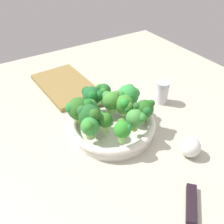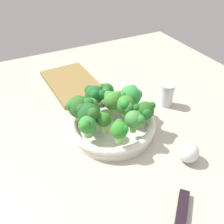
# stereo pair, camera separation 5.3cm
# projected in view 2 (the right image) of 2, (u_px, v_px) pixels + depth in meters

# --- Properties ---
(ground_plane) EXTENTS (1.30, 1.30, 0.03)m
(ground_plane) POSITION_uv_depth(u_px,v_px,m) (109.00, 137.00, 0.75)
(ground_plane) COLOR #B2AF9B
(bowl) EXTENTS (0.26, 0.26, 0.04)m
(bowl) POSITION_uv_depth(u_px,v_px,m) (112.00, 126.00, 0.74)
(bowl) COLOR silver
(bowl) RESTS_ON ground_plane
(broccoli_floret_0) EXTENTS (0.06, 0.05, 0.06)m
(broccoli_floret_0) POSITION_uv_depth(u_px,v_px,m) (88.00, 125.00, 0.65)
(broccoli_floret_0) COLOR #8FC269
(broccoli_floret_0) RESTS_ON bowl
(broccoli_floret_1) EXTENTS (0.07, 0.08, 0.08)m
(broccoli_floret_1) POSITION_uv_depth(u_px,v_px,m) (80.00, 107.00, 0.71)
(broccoli_floret_1) COLOR #93C65E
(broccoli_floret_1) RESTS_ON bowl
(broccoli_floret_2) EXTENTS (0.04, 0.05, 0.05)m
(broccoli_floret_2) POSITION_uv_depth(u_px,v_px,m) (91.00, 105.00, 0.73)
(broccoli_floret_2) COLOR #88BE4C
(broccoli_floret_2) RESTS_ON bowl
(broccoli_floret_3) EXTENTS (0.05, 0.05, 0.06)m
(broccoli_floret_3) POSITION_uv_depth(u_px,v_px,m) (120.00, 130.00, 0.63)
(broccoli_floret_3) COLOR #8DCF62
(broccoli_floret_3) RESTS_ON bowl
(broccoli_floret_4) EXTENTS (0.07, 0.07, 0.07)m
(broccoli_floret_4) POSITION_uv_depth(u_px,v_px,m) (131.00, 96.00, 0.75)
(broccoli_floret_4) COLOR #88BA5F
(broccoli_floret_4) RESTS_ON bowl
(broccoli_floret_5) EXTENTS (0.07, 0.06, 0.07)m
(broccoli_floret_5) POSITION_uv_depth(u_px,v_px,m) (126.00, 106.00, 0.72)
(broccoli_floret_5) COLOR #8CC55F
(broccoli_floret_5) RESTS_ON bowl
(broccoli_floret_6) EXTENTS (0.05, 0.05, 0.07)m
(broccoli_floret_6) POSITION_uv_depth(u_px,v_px,m) (135.00, 119.00, 0.67)
(broccoli_floret_6) COLOR #80C34E
(broccoli_floret_6) RESTS_ON bowl
(broccoli_floret_7) EXTENTS (0.05, 0.04, 0.06)m
(broccoli_floret_7) POSITION_uv_depth(u_px,v_px,m) (106.00, 91.00, 0.78)
(broccoli_floret_7) COLOR #83CC59
(broccoli_floret_7) RESTS_ON bowl
(broccoli_floret_8) EXTENTS (0.04, 0.04, 0.06)m
(broccoli_floret_8) POSITION_uv_depth(u_px,v_px,m) (103.00, 120.00, 0.67)
(broccoli_floret_8) COLOR #A1CF72
(broccoli_floret_8) RESTS_ON bowl
(broccoli_floret_9) EXTENTS (0.07, 0.06, 0.07)m
(broccoli_floret_9) POSITION_uv_depth(u_px,v_px,m) (95.00, 95.00, 0.76)
(broccoli_floret_9) COLOR #8FBF59
(broccoli_floret_9) RESTS_ON bowl
(broccoli_floret_10) EXTENTS (0.07, 0.07, 0.07)m
(broccoli_floret_10) POSITION_uv_depth(u_px,v_px,m) (89.00, 114.00, 0.68)
(broccoli_floret_10) COLOR #7ABC52
(broccoli_floret_10) RESTS_ON bowl
(broccoli_floret_11) EXTENTS (0.06, 0.06, 0.06)m
(broccoli_floret_11) POSITION_uv_depth(u_px,v_px,m) (145.00, 111.00, 0.70)
(broccoli_floret_11) COLOR #83BC5B
(broccoli_floret_11) RESTS_ON bowl
(broccoli_floret_12) EXTENTS (0.06, 0.06, 0.07)m
(broccoli_floret_12) POSITION_uv_depth(u_px,v_px,m) (113.00, 100.00, 0.74)
(broccoli_floret_12) COLOR #8FCD63
(broccoli_floret_12) RESTS_ON bowl
(cutting_board) EXTENTS (0.28, 0.18, 0.02)m
(cutting_board) POSITION_uv_depth(u_px,v_px,m) (72.00, 83.00, 0.96)
(cutting_board) COLOR olive
(cutting_board) RESTS_ON ground_plane
(garlic_bulb) EXTENTS (0.06, 0.06, 0.06)m
(garlic_bulb) POSITION_uv_depth(u_px,v_px,m) (188.00, 152.00, 0.65)
(garlic_bulb) COLOR silver
(garlic_bulb) RESTS_ON ground_plane
(pepper_shaker) EXTENTS (0.04, 0.04, 0.08)m
(pepper_shaker) POSITION_uv_depth(u_px,v_px,m) (167.00, 95.00, 0.84)
(pepper_shaker) COLOR silver
(pepper_shaker) RESTS_ON ground_plane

